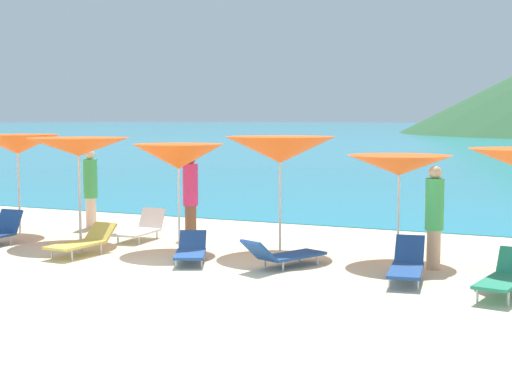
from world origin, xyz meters
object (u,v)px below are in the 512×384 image
Objects in this scene: beachgoer_0 at (90,186)px; beachgoer_1 at (190,193)px; lounge_chair_6 at (407,264)px; lounge_chair_0 at (82,241)px; lounge_chair_7 at (504,277)px; umbrella_0 at (18,144)px; umbrella_4 at (399,165)px; beachgoer_2 at (434,214)px; lounge_chair_5 at (191,250)px; umbrella_3 at (280,150)px; lounge_chair_4 at (141,228)px; umbrella_1 at (79,147)px; lounge_chair_2 at (283,254)px; umbrella_2 at (179,157)px.

beachgoer_1 is (3.02, -0.35, -0.01)m from beachgoer_0.
lounge_chair_0 is at bearing 173.96° from lounge_chair_6.
lounge_chair_0 is at bearing -172.36° from lounge_chair_7.
umbrella_0 is at bearing 154.61° from lounge_chair_0.
beachgoer_2 is (0.80, -0.63, -0.82)m from umbrella_4.
umbrella_4 is 4.25m from lounge_chair_5.
lounge_chair_0 is 0.85× the size of beachgoer_2.
umbrella_3 is 1.25× the size of beachgoer_1.
lounge_chair_6 is (3.04, -1.75, -1.79)m from umbrella_3.
lounge_chair_6 is 6.11m from beachgoer_1.
lounge_chair_7 is 7.80m from beachgoer_1.
lounge_chair_5 is 5.70m from lounge_chair_7.
lounge_chair_6 is (6.39, -1.73, 0.02)m from lounge_chair_4.
beachgoer_0 reaches higher than lounge_chair_7.
umbrella_3 reaches higher than umbrella_1.
lounge_chair_2 is (0.75, -1.62, -1.82)m from umbrella_3.
beachgoer_1 is at bearing -56.16° from beachgoer_0.
beachgoer_2 is at bearing -1.81° from umbrella_0.
umbrella_3 is at bearing -3.90° from lounge_chair_4.
umbrella_4 reaches higher than lounge_chair_2.
beachgoer_2 is at bearing -11.04° from umbrella_3.
umbrella_2 is 1.37× the size of lounge_chair_0.
umbrella_4 is 6.00m from lounge_chair_4.
lounge_chair_2 is (4.10, 0.50, -0.03)m from lounge_chair_0.
beachgoer_0 is at bearing 114.11° from beachgoer_2.
beachgoer_2 is (4.28, 1.23, 0.75)m from lounge_chair_5.
lounge_chair_2 is at bearing -17.71° from lounge_chair_5.
lounge_chair_6 is (5.06, -1.13, -1.64)m from umbrella_2.
lounge_chair_5 is at bearing -175.41° from lounge_chair_7.
beachgoer_1 is (-5.54, 2.47, 0.75)m from lounge_chair_6.
lounge_chair_4 is (-5.80, -0.01, -1.56)m from umbrella_4.
lounge_chair_2 is at bearing -65.21° from umbrella_3.
lounge_chair_6 reaches higher than lounge_chair_0.
umbrella_3 is 1.63× the size of lounge_chair_4.
umbrella_3 reaches higher than beachgoer_2.
lounge_chair_4 is 0.77× the size of beachgoer_1.
umbrella_1 is (2.03, -0.35, -0.02)m from umbrella_0.
beachgoer_2 is at bearing -9.43° from lounge_chair_5.
umbrella_2 reaches higher than lounge_chair_5.
umbrella_4 reaches higher than beachgoer_2.
lounge_chair_7 reaches higher than lounge_chair_2.
umbrella_1 is 1.48× the size of lounge_chair_5.
umbrella_4 is at bearing -4.07° from lounge_chair_4.
lounge_chair_7 reaches higher than lounge_chair_0.
beachgoer_0 reaches higher than lounge_chair_2.
lounge_chair_7 is at bearing -27.89° from lounge_chair_6.
lounge_chair_5 is (0.99, -1.25, -1.67)m from umbrella_2.
lounge_chair_6 is at bearing -71.20° from umbrella_4.
umbrella_1 is at bearing -171.49° from umbrella_3.
umbrella_2 is at bearing -3.68° from umbrella_0.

